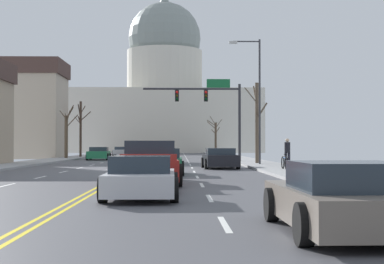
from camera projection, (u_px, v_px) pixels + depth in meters
name	position (u px, v px, depth m)	size (l,w,h in m)	color
ground	(134.00, 169.00, 34.76)	(20.00, 180.00, 0.20)	#49494E
signal_gantry	(212.00, 103.00, 47.42)	(7.91, 0.41, 6.63)	#28282D
street_lamp_right	(256.00, 91.00, 40.05)	(2.16, 0.24, 8.53)	#333338
capitol_building	(165.00, 97.00, 111.36)	(35.64, 18.46, 30.94)	beige
sedan_near_00	(165.00, 157.00, 43.21)	(2.05, 4.37, 1.21)	#1E7247
sedan_near_01	(220.00, 159.00, 35.92)	(2.21, 4.30, 1.24)	black
sedan_near_02	(164.00, 162.00, 28.46)	(2.00, 4.26, 1.28)	#1E7247
pickup_truck_near_03	(150.00, 164.00, 22.12)	(2.46, 5.81, 1.61)	maroon
sedan_near_04	(141.00, 178.00, 16.03)	(2.05, 4.48, 1.16)	silver
sedan_near_05	(343.00, 199.00, 9.71)	(2.13, 4.48, 1.18)	#6B6056
sedan_oncoming_00	(99.00, 154.00, 55.95)	(2.21, 4.45, 1.23)	#1E7247
sedan_oncoming_01	(138.00, 152.00, 67.56)	(2.11, 4.51, 1.24)	#B71414
sedan_oncoming_02	(121.00, 151.00, 78.30)	(1.98, 4.61, 1.16)	#9EA3A8
flank_building_00	(8.00, 109.00, 61.72)	(11.80, 6.89, 10.28)	#B2A38E
flank_building_01	(24.00, 116.00, 80.60)	(8.68, 6.63, 10.61)	#8C6656
bare_tree_00	(257.00, 120.00, 42.03)	(1.58, 2.03, 5.76)	brown
bare_tree_01	(81.00, 127.00, 63.94)	(1.69, 1.60, 6.04)	#423328
bare_tree_02	(215.00, 136.00, 86.09)	(2.35, 2.23, 5.51)	#4C3D2D
bare_tree_03	(67.00, 134.00, 57.70)	(1.73, 1.64, 5.19)	#4C3D2D
pedestrian_00	(287.00, 151.00, 34.63)	(0.35, 0.34, 1.68)	black
bicycle_parked	(285.00, 163.00, 31.46)	(0.12, 1.77, 0.85)	black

